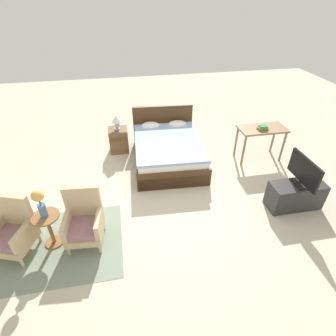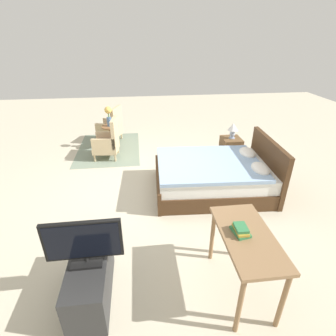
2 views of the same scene
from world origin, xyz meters
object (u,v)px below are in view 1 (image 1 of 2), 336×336
at_px(flower_vase, 39,201).
at_px(tv_flatscreen, 304,172).
at_px(table_lamp, 116,121).
at_px(book_stack, 263,128).
at_px(armchair_by_window_right, 84,222).
at_px(side_table, 49,226).
at_px(vanity_desk, 262,133).
at_px(armchair_by_window_left, 13,231).
at_px(tv_stand, 295,195).
at_px(nightstand, 119,140).
at_px(bed, 168,149).

height_order(flower_vase, tv_flatscreen, flower_vase).
relative_size(table_lamp, book_stack, 1.44).
bearing_deg(armchair_by_window_right, table_lamp, 77.41).
relative_size(armchair_by_window_right, side_table, 1.57).
relative_size(flower_vase, book_stack, 2.09).
xyz_separation_m(vanity_desk, book_stack, (-0.04, -0.07, 0.16)).
bearing_deg(table_lamp, tv_flatscreen, -40.19).
distance_m(armchair_by_window_left, tv_stand, 4.68).
bearing_deg(flower_vase, armchair_by_window_right, -1.93).
bearing_deg(vanity_desk, armchair_by_window_left, -159.81).
height_order(tv_flatscreen, vanity_desk, tv_flatscreen).
distance_m(flower_vase, nightstand, 2.95).
xyz_separation_m(armchair_by_window_right, tv_stand, (3.66, 0.10, -0.13)).
distance_m(table_lamp, tv_flatscreen, 4.00).
distance_m(bed, armchair_by_window_left, 3.38).
distance_m(armchair_by_window_left, vanity_desk, 5.09).
bearing_deg(bed, armchair_by_window_left, -142.81).
height_order(flower_vase, table_lamp, flower_vase).
height_order(nightstand, table_lamp, table_lamp).
distance_m(flower_vase, book_stack, 4.55).
xyz_separation_m(nightstand, tv_stand, (3.06, -2.58, -0.04)).
distance_m(armchair_by_window_right, vanity_desk, 4.15).
bearing_deg(table_lamp, tv_stand, -40.21).
bearing_deg(table_lamp, nightstand, -90.00).
height_order(bed, flower_vase, flower_vase).
distance_m(side_table, table_lamp, 2.93).
bearing_deg(armchair_by_window_left, tv_stand, 1.30).
bearing_deg(vanity_desk, tv_flatscreen, -93.28).
xyz_separation_m(side_table, tv_flatscreen, (4.18, 0.09, 0.40)).
bearing_deg(bed, side_table, -137.37).
height_order(bed, book_stack, bed).
relative_size(tv_flatscreen, book_stack, 3.35).
distance_m(bed, vanity_desk, 2.13).
bearing_deg(tv_flatscreen, armchair_by_window_right, -178.39).
height_order(armchair_by_window_right, flower_vase, flower_vase).
bearing_deg(armchair_by_window_left, armchair_by_window_right, 0.18).
bearing_deg(tv_flatscreen, armchair_by_window_left, -178.70).
distance_m(flower_vase, tv_flatscreen, 4.18).
xyz_separation_m(armchair_by_window_right, vanity_desk, (3.75, 1.75, 0.28)).
height_order(tv_stand, tv_flatscreen, tv_flatscreen).
relative_size(armchair_by_window_left, tv_flatscreen, 1.20).
bearing_deg(nightstand, vanity_desk, -16.52).
bearing_deg(tv_stand, flower_vase, -178.83).
bearing_deg(nightstand, side_table, -112.77).
height_order(flower_vase, nightstand, flower_vase).
bearing_deg(flower_vase, vanity_desk, 22.08).
xyz_separation_m(bed, tv_flatscreen, (1.98, -1.94, 0.47)).
distance_m(armchair_by_window_left, tv_flatscreen, 4.69).
distance_m(tv_flatscreen, book_stack, 1.58).
relative_size(flower_vase, table_lamp, 1.45).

